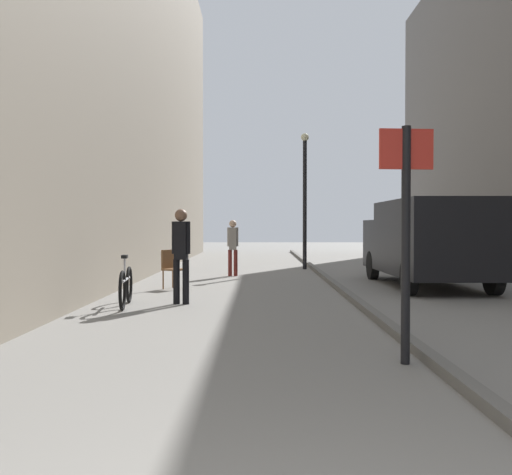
{
  "coord_description": "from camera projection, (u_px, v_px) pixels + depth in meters",
  "views": [
    {
      "loc": [
        -0.3,
        -1.54,
        1.51
      ],
      "look_at": [
        -0.39,
        13.76,
        1.21
      ],
      "focal_mm": 40.18,
      "sensor_mm": 36.0,
      "label": 1
    }
  ],
  "objects": [
    {
      "name": "pedestrian_mid_block",
      "position": [
        233.0,
        244.0,
        17.3
      ],
      "size": [
        0.34,
        0.22,
        1.69
      ],
      "rotation": [
        0.0,
        0.0,
        -0.01
      ],
      "color": "maroon",
      "rests_on": "ground_plane"
    },
    {
      "name": "delivery_van",
      "position": [
        426.0,
        240.0,
        14.3
      ],
      "size": [
        2.14,
        5.39,
        2.13
      ],
      "rotation": [
        0.0,
        0.0,
        0.01
      ],
      "color": "black",
      "rests_on": "ground_plane"
    },
    {
      "name": "pedestrian_main_foreground",
      "position": [
        181.0,
        249.0,
        11.06
      ],
      "size": [
        0.36,
        0.24,
        1.84
      ],
      "rotation": [
        0.0,
        0.0,
        -0.12
      ],
      "color": "black",
      "rests_on": "ground_plane"
    },
    {
      "name": "kerb_strip",
      "position": [
        339.0,
        287.0,
        13.55
      ],
      "size": [
        0.16,
        40.0,
        0.12
      ],
      "primitive_type": "cube",
      "color": "#615F5B",
      "rests_on": "ground_plane"
    },
    {
      "name": "bicycle_leaning",
      "position": [
        126.0,
        286.0,
        10.72
      ],
      "size": [
        0.26,
        1.77,
        0.98
      ],
      "rotation": [
        0.0,
        0.0,
        0.11
      ],
      "color": "black",
      "rests_on": "ground_plane"
    },
    {
      "name": "cafe_chair_near_window",
      "position": [
        171.0,
        266.0,
        13.77
      ],
      "size": [
        0.6,
        0.6,
        0.94
      ],
      "rotation": [
        0.0,
        0.0,
        4.21
      ],
      "color": "brown",
      "rests_on": "ground_plane"
    },
    {
      "name": "building_facade_left",
      "position": [
        60.0,
        1.0,
        13.46
      ],
      "size": [
        2.81,
        40.0,
        13.63
      ],
      "primitive_type": "cube",
      "color": "gray",
      "rests_on": "ground_plane"
    },
    {
      "name": "lamp_post",
      "position": [
        305.0,
        192.0,
        20.03
      ],
      "size": [
        0.28,
        0.28,
        4.76
      ],
      "color": "black",
      "rests_on": "ground_plane"
    },
    {
      "name": "street_sign_post",
      "position": [
        406.0,
        223.0,
        6.24
      ],
      "size": [
        0.6,
        0.1,
        2.6
      ],
      "rotation": [
        0.0,
        0.0,
        3.23
      ],
      "color": "black",
      "rests_on": "ground_plane"
    },
    {
      "name": "ground_plane",
      "position": [
        272.0,
        290.0,
        13.56
      ],
      "size": [
        80.0,
        80.0,
        0.0
      ],
      "primitive_type": "plane",
      "color": "gray"
    }
  ]
}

